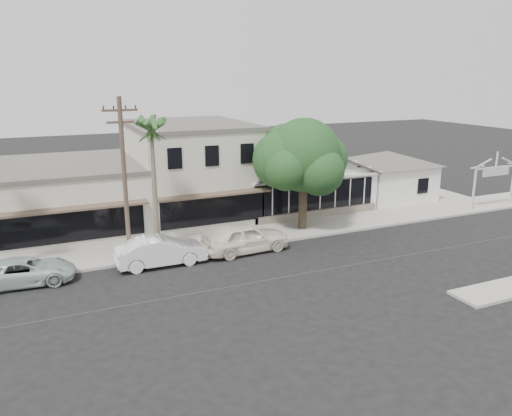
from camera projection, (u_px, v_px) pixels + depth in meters
name	position (u px, v px, depth m)	size (l,w,h in m)	color
ground	(320.00, 271.00, 26.41)	(140.00, 140.00, 0.00)	black
sidewalk_north	(143.00, 251.00, 29.20)	(90.00, 3.50, 0.15)	#9E9991
corner_shop	(293.00, 173.00, 38.70)	(10.40, 8.60, 5.10)	white
side_cottage	(386.00, 181.00, 41.36)	(6.00, 6.00, 3.00)	white
arch_sign	(496.00, 169.00, 37.50)	(4.12, 0.12, 3.95)	white
row_building_near	(190.00, 171.00, 36.30)	(8.00, 10.00, 6.50)	silver
row_building_midnear	(60.00, 198.00, 33.06)	(10.00, 10.00, 4.20)	beige
utility_pole	(124.00, 178.00, 26.22)	(1.80, 0.24, 9.00)	brown
car_0	(245.00, 238.00, 29.01)	(2.07, 5.14, 1.75)	white
car_1	(161.00, 251.00, 27.02)	(1.70, 4.86, 1.60)	white
car_2	(25.00, 271.00, 24.60)	(2.20, 4.77, 1.33)	#B6C4BF
shade_tree	(301.00, 157.00, 32.19)	(6.69, 6.05, 7.43)	#423628
palm_east	(151.00, 130.00, 27.06)	(2.39, 2.39, 8.28)	#726651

